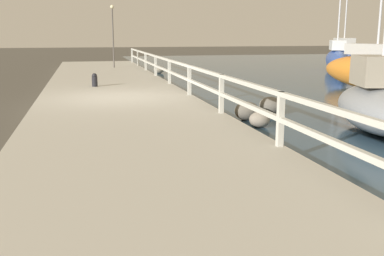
% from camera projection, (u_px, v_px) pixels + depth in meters
% --- Properties ---
extents(ground_plane, '(120.00, 120.00, 0.00)m').
position_uv_depth(ground_plane, '(118.00, 106.00, 13.11)').
color(ground_plane, '#4C473D').
extents(dock_walkway, '(4.51, 36.00, 0.27)m').
position_uv_depth(dock_walkway, '(118.00, 102.00, 13.08)').
color(dock_walkway, '#B2AD9E').
rests_on(dock_walkway, ground).
extents(railing, '(0.10, 32.50, 0.90)m').
position_uv_depth(railing, '(189.00, 74.00, 13.42)').
color(railing, beige).
rests_on(railing, dock_walkway).
extents(boulder_mid_strip, '(0.61, 0.55, 0.46)m').
position_uv_depth(boulder_mid_strip, '(247.00, 111.00, 10.99)').
color(boulder_mid_strip, '#666056').
rests_on(boulder_mid_strip, ground).
extents(boulder_far_strip, '(0.48, 0.43, 0.36)m').
position_uv_depth(boulder_far_strip, '(260.00, 120.00, 10.14)').
color(boulder_far_strip, gray).
rests_on(boulder_far_strip, ground).
extents(boulder_near_dock, '(0.55, 0.50, 0.42)m').
position_uv_depth(boulder_near_dock, '(159.00, 70.00, 24.03)').
color(boulder_near_dock, gray).
rests_on(boulder_near_dock, ground).
extents(boulder_downstream, '(0.63, 0.57, 0.47)m').
position_uv_depth(boulder_downstream, '(271.00, 106.00, 11.76)').
color(boulder_downstream, '#666056').
rests_on(boulder_downstream, ground).
extents(mooring_bollard, '(0.20, 0.20, 0.46)m').
position_uv_depth(mooring_bollard, '(95.00, 80.00, 15.71)').
color(mooring_bollard, black).
rests_on(mooring_bollard, dock_walkway).
extents(dock_lamp, '(0.20, 0.20, 3.32)m').
position_uv_depth(dock_lamp, '(113.00, 28.00, 24.16)').
color(dock_lamp, '#514C47').
rests_on(dock_lamp, dock_walkway).
extents(sailboat_orange, '(2.00, 5.81, 4.84)m').
position_uv_depth(sailboat_orange, '(376.00, 71.00, 16.67)').
color(sailboat_orange, orange).
rests_on(sailboat_orange, water_surface).
extents(sailboat_navy, '(2.38, 3.88, 6.58)m').
position_uv_depth(sailboat_navy, '(343.00, 53.00, 31.07)').
color(sailboat_navy, '#192347').
rests_on(sailboat_navy, water_surface).
extents(sailboat_gray, '(2.40, 3.71, 5.93)m').
position_uv_depth(sailboat_gray, '(380.00, 103.00, 9.56)').
color(sailboat_gray, gray).
rests_on(sailboat_gray, water_surface).
extents(sailboat_blue, '(3.34, 5.55, 6.49)m').
position_uv_depth(sailboat_blue, '(337.00, 59.00, 25.46)').
color(sailboat_blue, '#2D4C9E').
rests_on(sailboat_blue, water_surface).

